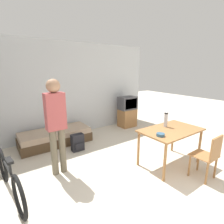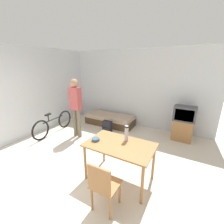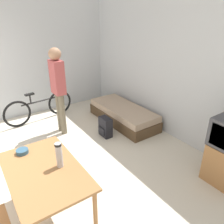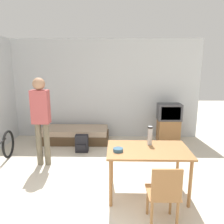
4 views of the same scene
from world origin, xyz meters
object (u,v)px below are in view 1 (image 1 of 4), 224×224
(backpack, at_px, (78,143))
(bicycle, at_px, (10,178))
(daybed, at_px, (56,137))
(person_standing, at_px, (56,120))
(dining_table, at_px, (171,134))
(mate_bowl, at_px, (160,135))
(tv, at_px, (127,112))
(thermos_flask, at_px, (166,119))
(wooden_chair, at_px, (209,155))

(backpack, bearing_deg, bicycle, -150.12)
(daybed, relative_size, person_standing, 1.01)
(dining_table, height_order, mate_bowl, mate_bowl)
(tv, relative_size, person_standing, 0.58)
(bicycle, height_order, person_standing, person_standing)
(person_standing, height_order, mate_bowl, person_standing)
(daybed, xyz_separation_m, backpack, (0.31, -0.70, 0.02))
(daybed, bearing_deg, dining_table, -55.74)
(daybed, distance_m, backpack, 0.77)
(thermos_flask, bearing_deg, backpack, 132.28)
(daybed, distance_m, mate_bowl, 2.80)
(backpack, bearing_deg, mate_bowl, -64.71)
(mate_bowl, bearing_deg, dining_table, 13.66)
(person_standing, distance_m, mate_bowl, 1.91)
(bicycle, height_order, mate_bowl, mate_bowl)
(dining_table, height_order, backpack, dining_table)
(mate_bowl, relative_size, backpack, 0.36)
(person_standing, distance_m, thermos_flask, 2.20)
(daybed, bearing_deg, tv, 0.61)
(daybed, relative_size, dining_table, 1.44)
(wooden_chair, distance_m, mate_bowl, 0.90)
(dining_table, relative_size, bicycle, 0.75)
(tv, distance_m, dining_table, 2.56)
(tv, height_order, wooden_chair, tv)
(wooden_chair, bearing_deg, mate_bowl, 132.37)
(wooden_chair, height_order, person_standing, person_standing)
(tv, xyz_separation_m, person_standing, (-2.87, -1.39, 0.54))
(mate_bowl, bearing_deg, person_standing, 143.78)
(dining_table, xyz_separation_m, backpack, (-1.31, 1.67, -0.47))
(daybed, height_order, person_standing, person_standing)
(wooden_chair, xyz_separation_m, bicycle, (-2.93, 1.54, -0.16))
(daybed, height_order, tv, tv)
(mate_bowl, bearing_deg, backpack, 115.29)
(person_standing, xyz_separation_m, mate_bowl, (1.52, -1.12, -0.27))
(thermos_flask, xyz_separation_m, backpack, (-1.36, 1.49, -0.72))
(thermos_flask, relative_size, backpack, 0.74)
(tv, relative_size, dining_table, 0.82)
(wooden_chair, bearing_deg, tv, 76.10)
(daybed, xyz_separation_m, tv, (2.50, 0.03, 0.33))
(dining_table, xyz_separation_m, wooden_chair, (0.11, -0.74, -0.19))
(person_standing, relative_size, mate_bowl, 11.93)
(bicycle, xyz_separation_m, backpack, (1.52, 0.87, -0.12))
(dining_table, bearing_deg, thermos_flask, 74.61)
(thermos_flask, bearing_deg, dining_table, -105.39)
(tv, relative_size, bicycle, 0.62)
(wooden_chair, relative_size, backpack, 2.05)
(tv, distance_m, thermos_flask, 2.40)
(daybed, bearing_deg, mate_bowl, -65.10)
(wooden_chair, xyz_separation_m, person_standing, (-2.09, 1.74, 0.58))
(wooden_chair, bearing_deg, backpack, 120.38)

